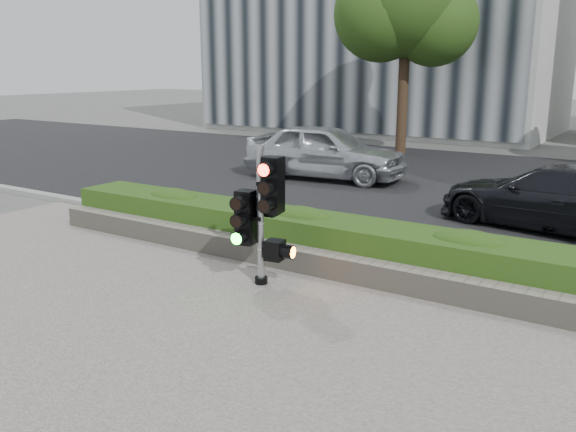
% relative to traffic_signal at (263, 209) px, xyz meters
% --- Properties ---
extents(ground, '(120.00, 120.00, 0.00)m').
position_rel_traffic_signal_xyz_m(ground, '(0.96, -1.13, -1.11)').
color(ground, '#51514C').
rests_on(ground, ground).
extents(sidewalk, '(16.00, 11.00, 0.03)m').
position_rel_traffic_signal_xyz_m(sidewalk, '(0.96, -3.63, -1.10)').
color(sidewalk, '#9E9389').
rests_on(sidewalk, ground).
extents(road, '(60.00, 13.00, 0.02)m').
position_rel_traffic_signal_xyz_m(road, '(0.96, 8.87, -1.10)').
color(road, black).
rests_on(road, ground).
extents(curb, '(60.00, 0.25, 0.12)m').
position_rel_traffic_signal_xyz_m(curb, '(0.96, 2.02, -1.05)').
color(curb, gray).
rests_on(curb, ground).
extents(stone_wall, '(12.00, 0.32, 0.34)m').
position_rel_traffic_signal_xyz_m(stone_wall, '(0.96, 0.77, -0.91)').
color(stone_wall, gray).
rests_on(stone_wall, sidewalk).
extents(hedge, '(12.00, 1.00, 0.68)m').
position_rel_traffic_signal_xyz_m(hedge, '(0.96, 1.42, -0.74)').
color(hedge, '#447423').
rests_on(hedge, sidewalk).
extents(tree_left, '(4.61, 4.03, 7.34)m').
position_rel_traffic_signal_xyz_m(tree_left, '(-3.56, 13.43, 3.93)').
color(tree_left, black).
rests_on(tree_left, ground).
extents(traffic_signal, '(0.70, 0.55, 1.96)m').
position_rel_traffic_signal_xyz_m(traffic_signal, '(0.00, 0.00, 0.00)').
color(traffic_signal, black).
rests_on(traffic_signal, sidewalk).
extents(car_silver, '(4.61, 2.25, 1.52)m').
position_rel_traffic_signal_xyz_m(car_silver, '(-3.44, 7.84, -0.34)').
color(car_silver, silver).
rests_on(car_silver, road).
extents(car_dark, '(4.49, 2.49, 1.23)m').
position_rel_traffic_signal_xyz_m(car_dark, '(2.83, 5.48, -0.48)').
color(car_dark, black).
rests_on(car_dark, road).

